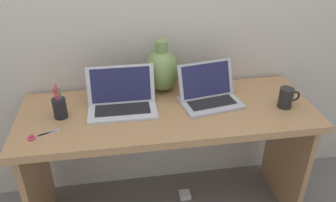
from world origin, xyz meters
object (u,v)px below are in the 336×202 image
at_px(laptop_left, 122,98).
at_px(power_brick, 185,195).
at_px(green_vase, 162,70).
at_px(scissors, 38,136).
at_px(pen_cup, 60,108).
at_px(laptop_right, 209,92).
at_px(coffee_mug, 286,98).

bearing_deg(laptop_left, power_brick, 4.22).
bearing_deg(laptop_left, green_vase, 35.58).
bearing_deg(laptop_left, scissors, -153.33).
bearing_deg(green_vase, pen_cup, -158.64).
distance_m(green_vase, pen_cup, 0.58).
bearing_deg(laptop_right, scissors, -167.19).
height_order(scissors, power_brick, scissors).
bearing_deg(power_brick, scissors, -163.38).
bearing_deg(pen_cup, power_brick, 6.07).
xyz_separation_m(pen_cup, scissors, (-0.09, -0.15, -0.05)).
distance_m(laptop_left, coffee_mug, 0.85).
xyz_separation_m(laptop_right, pen_cup, (-0.77, -0.04, 0.00)).
height_order(green_vase, scissors, green_vase).
xyz_separation_m(laptop_right, power_brick, (-0.10, 0.03, -0.77)).
bearing_deg(green_vase, scissors, -149.82).
distance_m(laptop_left, green_vase, 0.29).
height_order(pen_cup, scissors, pen_cup).
bearing_deg(laptop_right, power_brick, 163.81).
distance_m(laptop_left, scissors, 0.44).
relative_size(laptop_right, pen_cup, 1.88).
height_order(coffee_mug, power_brick, coffee_mug).
bearing_deg(scissors, coffee_mug, 3.47).
xyz_separation_m(laptop_left, laptop_right, (0.46, -0.00, -0.00)).
bearing_deg(coffee_mug, laptop_right, 162.76).
bearing_deg(laptop_right, laptop_left, 179.56).
bearing_deg(pen_cup, laptop_left, 8.21).
bearing_deg(laptop_left, coffee_mug, -8.27).
distance_m(pen_cup, scissors, 0.18).
relative_size(laptop_right, coffee_mug, 2.97).
relative_size(green_vase, power_brick, 4.21).
bearing_deg(pen_cup, green_vase, 21.36).
distance_m(laptop_right, power_brick, 0.78).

